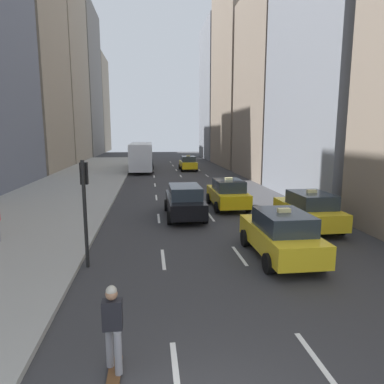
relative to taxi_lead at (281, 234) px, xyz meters
The scene contains 12 objects.
sidewalk_left 22.28m from the taxi_lead, 119.60° to the left, with size 8.00×66.00×0.15m, color #9E9E99.
lane_markings 15.45m from the taxi_lead, 95.21° to the left, with size 5.72×56.00×0.01m.
building_row_left 44.82m from the taxi_lead, 114.97° to the left, with size 6.00×91.45×34.09m.
building_row_right 27.65m from the taxi_lead, 71.07° to the left, with size 6.00×63.67×33.79m.
taxi_lead is the anchor object (origin of this frame).
taxi_second 4.59m from the taxi_lead, 52.39° to the left, with size 2.02×4.40×1.87m.
taxi_third 8.45m from the taxi_lead, 90.00° to the left, with size 2.02×4.40×1.87m.
taxi_fourth 29.91m from the taxi_lead, 90.00° to the left, with size 2.02×4.40×1.87m.
sedan_black_near 7.10m from the taxi_lead, 113.24° to the left, with size 2.02×4.85×1.74m.
city_bus 31.32m from the taxi_lead, 100.33° to the left, with size 2.80×11.61×3.25m.
skateboarder 7.62m from the taxi_lead, 134.49° to the right, with size 0.36×0.80×1.75m.
traffic_light_pole 6.92m from the taxi_lead, behind, with size 0.24×0.42×3.60m.
Camera 1 is at (-0.60, -3.68, 4.44)m, focal length 32.00 mm.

